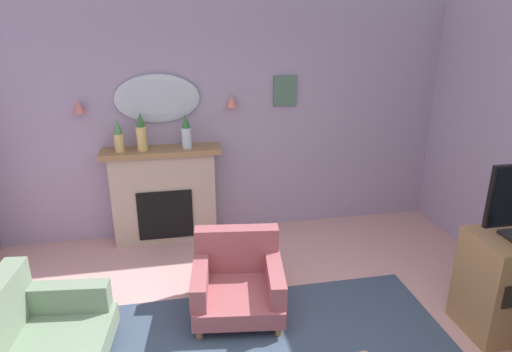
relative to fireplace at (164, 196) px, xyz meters
name	(u,v)px	position (x,y,z in m)	size (l,w,h in m)	color
wall_back	(224,115)	(0.77, 0.22, 0.90)	(6.42, 0.10, 2.95)	#9E8CA8
fireplace	(164,196)	(0.00, 0.00, 0.00)	(1.36, 0.36, 1.16)	tan
mantel_vase_centre	(119,137)	(-0.45, -0.03, 0.76)	(0.11, 0.11, 0.36)	tan
mantel_vase_right	(141,133)	(-0.20, -0.03, 0.79)	(0.12, 0.12, 0.44)	tan
mantel_vase_left	(186,132)	(0.30, -0.03, 0.77)	(0.12, 0.12, 0.40)	silver
wall_mirror	(157,99)	(0.00, 0.14, 1.14)	(0.96, 0.06, 0.56)	#B2BCC6
wall_sconce_left	(79,107)	(-0.85, 0.09, 1.09)	(0.14, 0.14, 0.14)	#D17066
wall_sconce_right	(232,101)	(0.85, 0.09, 1.09)	(0.14, 0.14, 0.14)	#D17066
framed_picture	(285,91)	(1.50, 0.15, 1.18)	(0.28, 0.03, 0.36)	#4C6B56
armchair_in_corner	(238,279)	(0.64, -1.53, -0.27)	(0.91, 0.92, 0.71)	#934C51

